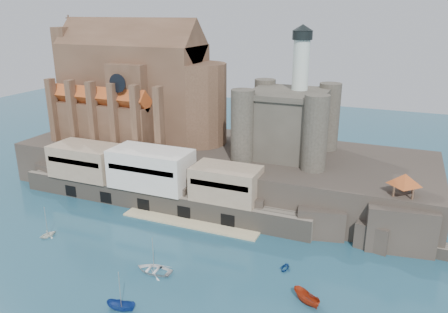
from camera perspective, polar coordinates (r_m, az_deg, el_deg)
The scene contains 12 objects.
ground at distance 79.55m, azimuth -11.91°, elevation -13.84°, with size 300.00×300.00×0.00m, color navy.
promontory at distance 108.63m, azimuth -0.57°, elevation -1.47°, with size 100.00×36.00×10.00m.
quay at distance 99.10m, azimuth -9.62°, elevation -3.05°, with size 70.00×12.00×13.05m.
church at distance 117.39m, azimuth -11.05°, elevation 8.41°, with size 47.00×25.93×30.51m.
castle_keep at distance 101.36m, azimuth 8.32°, elevation 4.78°, with size 21.20×21.20×29.30m.
rock_outcrop at distance 88.97m, azimuth 21.83°, elevation -8.23°, with size 14.50×10.50×8.70m.
pavilion at distance 85.76m, azimuth 22.52°, elevation -2.96°, with size 6.40×6.40×5.40m.
boat_2 at distance 70.17m, azimuth -13.23°, elevation -18.87°, with size 1.74×1.78×4.62m, color navy.
boat_4 at distance 93.44m, azimuth -21.97°, elevation -9.69°, with size 2.91×1.78×3.37m, color white.
boat_5 at distance 70.97m, azimuth 10.65°, elevation -18.18°, with size 1.90×1.95×5.05m, color #A62F12.
boat_6 at distance 77.53m, azimuth -9.11°, elevation -14.59°, with size 4.56×1.32×6.38m, color silver.
boat_7 at distance 77.87m, azimuth 7.97°, elevation -14.36°, with size 2.43×1.48×2.81m, color navy.
Camera 1 is at (39.80, -54.57, 42.04)m, focal length 35.00 mm.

